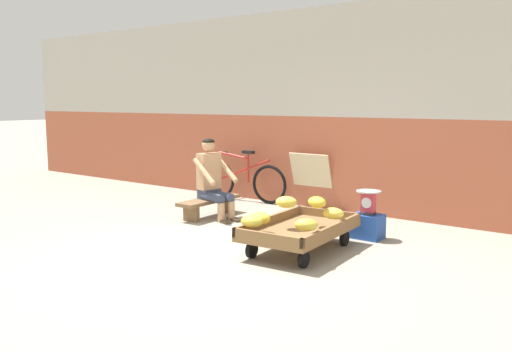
{
  "coord_description": "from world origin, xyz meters",
  "views": [
    {
      "loc": [
        3.79,
        -4.14,
        1.68
      ],
      "look_at": [
        -0.2,
        1.12,
        0.75
      ],
      "focal_mm": 37.74,
      "sensor_mm": 36.0,
      "label": 1
    }
  ],
  "objects_px": {
    "vendor_seated": "(213,179)",
    "weighing_scale": "(368,202)",
    "low_bench": "(209,203)",
    "plastic_crate": "(368,226)",
    "bicycle_near_left": "(243,180)",
    "banana_cart": "(300,231)",
    "sign_board": "(312,180)"
  },
  "relations": [
    {
      "from": "vendor_seated",
      "to": "plastic_crate",
      "type": "distance_m",
      "value": 2.35
    },
    {
      "from": "banana_cart",
      "to": "plastic_crate",
      "type": "bearing_deg",
      "value": 70.98
    },
    {
      "from": "banana_cart",
      "to": "bicycle_near_left",
      "type": "distance_m",
      "value": 3.17
    },
    {
      "from": "vendor_seated",
      "to": "plastic_crate",
      "type": "bearing_deg",
      "value": 6.72
    },
    {
      "from": "vendor_seated",
      "to": "bicycle_near_left",
      "type": "xyz_separation_m",
      "value": [
        -0.48,
        1.3,
        -0.21
      ]
    },
    {
      "from": "low_bench",
      "to": "bicycle_near_left",
      "type": "xyz_separation_m",
      "value": [
        -0.39,
        1.28,
        0.15
      ]
    },
    {
      "from": "low_bench",
      "to": "weighing_scale",
      "type": "height_order",
      "value": "weighing_scale"
    },
    {
      "from": "low_bench",
      "to": "sign_board",
      "type": "xyz_separation_m",
      "value": [
        0.83,
        1.5,
        0.23
      ]
    },
    {
      "from": "weighing_scale",
      "to": "bicycle_near_left",
      "type": "distance_m",
      "value": 2.96
    },
    {
      "from": "bicycle_near_left",
      "to": "sign_board",
      "type": "relative_size",
      "value": 1.91
    },
    {
      "from": "bicycle_near_left",
      "to": "sign_board",
      "type": "xyz_separation_m",
      "value": [
        1.22,
        0.22,
        0.08
      ]
    },
    {
      "from": "vendor_seated",
      "to": "weighing_scale",
      "type": "relative_size",
      "value": 3.8
    },
    {
      "from": "weighing_scale",
      "to": "low_bench",
      "type": "bearing_deg",
      "value": -173.97
    },
    {
      "from": "banana_cart",
      "to": "plastic_crate",
      "type": "xyz_separation_m",
      "value": [
        0.34,
        1.0,
        -0.09
      ]
    },
    {
      "from": "weighing_scale",
      "to": "sign_board",
      "type": "xyz_separation_m",
      "value": [
        -1.56,
        1.25,
        -0.02
      ]
    },
    {
      "from": "plastic_crate",
      "to": "bicycle_near_left",
      "type": "bearing_deg",
      "value": 159.64
    },
    {
      "from": "vendor_seated",
      "to": "bicycle_near_left",
      "type": "distance_m",
      "value": 1.4
    },
    {
      "from": "weighing_scale",
      "to": "plastic_crate",
      "type": "bearing_deg",
      "value": 90.0
    },
    {
      "from": "plastic_crate",
      "to": "weighing_scale",
      "type": "bearing_deg",
      "value": -90.0
    },
    {
      "from": "banana_cart",
      "to": "bicycle_near_left",
      "type": "bearing_deg",
      "value": 140.16
    },
    {
      "from": "low_bench",
      "to": "vendor_seated",
      "type": "xyz_separation_m",
      "value": [
        0.09,
        -0.02,
        0.37
      ]
    },
    {
      "from": "weighing_scale",
      "to": "bicycle_near_left",
      "type": "height_order",
      "value": "bicycle_near_left"
    },
    {
      "from": "weighing_scale",
      "to": "bicycle_near_left",
      "type": "bearing_deg",
      "value": 159.62
    },
    {
      "from": "weighing_scale",
      "to": "banana_cart",
      "type": "bearing_deg",
      "value": -109.04
    },
    {
      "from": "low_bench",
      "to": "weighing_scale",
      "type": "distance_m",
      "value": 2.41
    },
    {
      "from": "bicycle_near_left",
      "to": "weighing_scale",
      "type": "bearing_deg",
      "value": -20.38
    },
    {
      "from": "bicycle_near_left",
      "to": "vendor_seated",
      "type": "bearing_deg",
      "value": -69.87
    },
    {
      "from": "low_bench",
      "to": "plastic_crate",
      "type": "distance_m",
      "value": 2.4
    },
    {
      "from": "banana_cart",
      "to": "plastic_crate",
      "type": "height_order",
      "value": "banana_cart"
    },
    {
      "from": "vendor_seated",
      "to": "weighing_scale",
      "type": "height_order",
      "value": "vendor_seated"
    },
    {
      "from": "sign_board",
      "to": "bicycle_near_left",
      "type": "bearing_deg",
      "value": -169.81
    },
    {
      "from": "bicycle_near_left",
      "to": "plastic_crate",
      "type": "bearing_deg",
      "value": -20.36
    }
  ]
}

